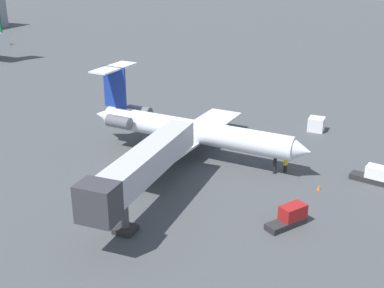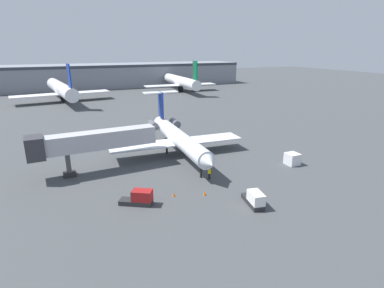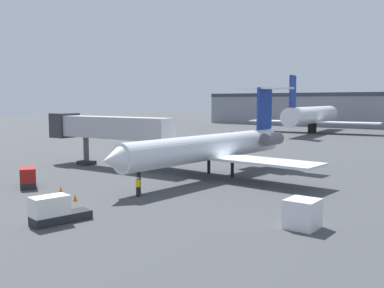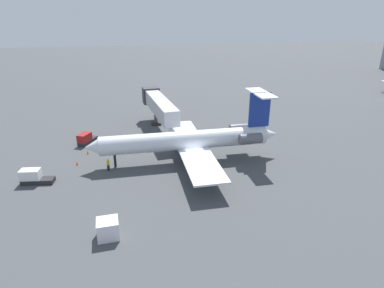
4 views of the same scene
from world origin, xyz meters
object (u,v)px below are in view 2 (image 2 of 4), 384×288
object	(u,v)px
traffic_cone_near	(204,193)
traffic_cone_mid	(174,194)
jet_bridge	(87,142)
baggage_tug_lead	(139,198)
regional_jet	(177,136)
cargo_container_uld	(292,159)
parked_airliner_west_end	(61,89)
parked_airliner_west_mid	(181,81)
baggage_tug_trailing	(255,199)
ground_crew_marshaller	(209,173)

from	to	relation	value
traffic_cone_near	traffic_cone_mid	size ratio (longest dim) A/B	1.00
jet_bridge	baggage_tug_lead	bearing A→B (deg)	-71.57
regional_jet	jet_bridge	bearing A→B (deg)	-171.26
baggage_tug_lead	cargo_container_uld	size ratio (longest dim) A/B	2.00
baggage_tug_lead	parked_airliner_west_end	world-z (taller)	parked_airliner_west_end
cargo_container_uld	parked_airliner_west_mid	bearing A→B (deg)	79.82
jet_bridge	cargo_container_uld	world-z (taller)	jet_bridge
jet_bridge	baggage_tug_trailing	world-z (taller)	jet_bridge
jet_bridge	baggage_tug_trailing	bearing A→B (deg)	-48.22
traffic_cone_near	parked_airliner_west_mid	size ratio (longest dim) A/B	0.01
traffic_cone_near	traffic_cone_mid	bearing A→B (deg)	160.41
ground_crew_marshaller	baggage_tug_lead	bearing A→B (deg)	-163.03
baggage_tug_lead	baggage_tug_trailing	distance (m)	13.86
jet_bridge	parked_airliner_west_mid	xyz separation A→B (m)	(46.29, 77.98, -0.53)
parked_airliner_west_end	traffic_cone_mid	bearing A→B (deg)	-83.03
baggage_tug_lead	traffic_cone_near	size ratio (longest dim) A/B	7.54
ground_crew_marshaller	traffic_cone_near	size ratio (longest dim) A/B	3.07
parked_airliner_west_mid	cargo_container_uld	bearing A→B (deg)	-100.18
jet_bridge	parked_airliner_west_mid	distance (m)	90.68
baggage_tug_trailing	parked_airliner_west_end	world-z (taller)	parked_airliner_west_end
jet_bridge	parked_airliner_west_mid	world-z (taller)	parked_airliner_west_mid
baggage_tug_trailing	traffic_cone_mid	world-z (taller)	baggage_tug_trailing
ground_crew_marshaller	baggage_tug_lead	distance (m)	11.71
regional_jet	ground_crew_marshaller	xyz separation A→B (m)	(0.30, -11.96, -2.48)
regional_jet	cargo_container_uld	bearing A→B (deg)	-38.68
regional_jet	baggage_tug_trailing	xyz separation A→B (m)	(1.66, -21.26, -2.50)
cargo_container_uld	parked_airliner_west_end	xyz separation A→B (m)	(-31.75, 80.11, 3.49)
ground_crew_marshaller	baggage_tug_trailing	bearing A→B (deg)	-81.68
regional_jet	baggage_tug_lead	xyz separation A→B (m)	(-10.90, -15.38, -2.50)
baggage_tug_trailing	traffic_cone_near	bearing A→B (deg)	130.80
baggage_tug_trailing	parked_airliner_west_end	size ratio (longest dim) A/B	0.11
parked_airliner_west_end	parked_airliner_west_mid	size ratio (longest dim) A/B	1.05
ground_crew_marshaller	cargo_container_uld	world-z (taller)	cargo_container_uld
regional_jet	ground_crew_marshaller	world-z (taller)	regional_jet
regional_jet	baggage_tug_trailing	size ratio (longest dim) A/B	6.79
traffic_cone_mid	parked_airliner_west_mid	size ratio (longest dim) A/B	0.01
baggage_tug_trailing	traffic_cone_near	distance (m)	6.54
baggage_tug_lead	traffic_cone_mid	bearing A→B (deg)	4.90
regional_jet	parked_airliner_west_mid	size ratio (longest dim) A/B	0.77
jet_bridge	ground_crew_marshaller	size ratio (longest dim) A/B	11.00
traffic_cone_near	regional_jet	bearing A→B (deg)	80.95
ground_crew_marshaller	traffic_cone_mid	size ratio (longest dim) A/B	3.07
parked_airliner_west_end	ground_crew_marshaller	bearing A→B (deg)	-78.14
jet_bridge	ground_crew_marshaller	xyz separation A→B (m)	(15.54, -9.62, -3.99)
regional_jet	baggage_tug_trailing	distance (m)	21.47
cargo_container_uld	parked_airliner_west_mid	distance (m)	89.33
baggage_tug_trailing	traffic_cone_near	xyz separation A→B (m)	(-4.26, 4.94, -0.56)
traffic_cone_mid	parked_airliner_west_mid	bearing A→B (deg)	67.57
parked_airliner_west_end	jet_bridge	bearing A→B (deg)	-88.99
baggage_tug_lead	parked_airliner_west_mid	bearing A→B (deg)	65.25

